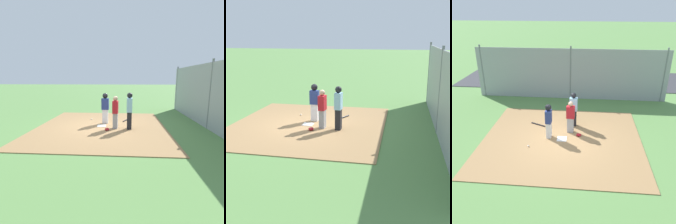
{
  "view_description": "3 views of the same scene",
  "coord_description": "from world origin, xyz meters",
  "views": [
    {
      "loc": [
        -8.97,
        -1.18,
        2.42
      ],
      "look_at": [
        0.14,
        -0.53,
        0.74
      ],
      "focal_mm": 29.02,
      "sensor_mm": 36.0,
      "label": 1
    },
    {
      "loc": [
        -12.16,
        -3.84,
        3.74
      ],
      "look_at": [
        0.16,
        -1.27,
        0.6
      ],
      "focal_mm": 49.89,
      "sensor_mm": 36.0,
      "label": 2
    },
    {
      "loc": [
        -1.03,
        9.6,
        5.83
      ],
      "look_at": [
        -0.02,
        -0.88,
        1.0
      ],
      "focal_mm": 39.08,
      "sensor_mm": 36.0,
      "label": 3
    }
  ],
  "objects": [
    {
      "name": "runner",
      "position": [
        0.61,
        -0.13,
        0.97
      ],
      "size": [
        0.29,
        0.39,
        1.65
      ],
      "rotation": [
        0.0,
        0.0,
        3.11
      ],
      "color": "silver",
      "rests_on": "dirt_infield"
    },
    {
      "name": "umpire",
      "position": [
        -0.43,
        -1.41,
        0.96
      ],
      "size": [
        0.39,
        0.28,
        1.76
      ],
      "rotation": [
        0.0,
        0.0,
        1.53
      ],
      "color": "black",
      "rests_on": "dirt_infield"
    },
    {
      "name": "catcher",
      "position": [
        -0.34,
        -0.73,
        0.85
      ],
      "size": [
        0.4,
        0.29,
        1.58
      ],
      "rotation": [
        0.0,
        0.0,
        1.5
      ],
      "color": "#9E9EA3",
      "rests_on": "dirt_infield"
    },
    {
      "name": "dirt_infield",
      "position": [
        0.0,
        0.0,
        0.01
      ],
      "size": [
        7.2,
        6.4,
        0.03
      ],
      "primitive_type": "cube",
      "color": "#9E774C",
      "rests_on": "ground_plane"
    },
    {
      "name": "home_plate",
      "position": [
        0.0,
        0.0,
        0.04
      ],
      "size": [
        0.45,
        0.45,
        0.02
      ],
      "primitive_type": "cube",
      "rotation": [
        0.0,
        0.0,
        0.02
      ],
      "color": "white",
      "rests_on": "dirt_infield"
    },
    {
      "name": "ground_plane",
      "position": [
        0.0,
        0.0,
        0.0
      ],
      "size": [
        140.0,
        140.0,
        0.0
      ],
      "primitive_type": "plane",
      "color": "#5B8947"
    },
    {
      "name": "baseball",
      "position": [
        1.39,
        0.78,
        0.07
      ],
      "size": [
        0.07,
        0.07,
        0.07
      ],
      "primitive_type": "sphere",
      "color": "white",
      "rests_on": "dirt_infield"
    },
    {
      "name": "catcher_mask",
      "position": [
        -0.77,
        -0.36,
        0.09
      ],
      "size": [
        0.24,
        0.2,
        0.12
      ],
      "primitive_type": "ellipsoid",
      "color": "#B21923",
      "rests_on": "dirt_infield"
    },
    {
      "name": "baseball_bat",
      "position": [
        1.35,
        -1.27,
        0.06
      ],
      "size": [
        0.79,
        0.4,
        0.06
      ],
      "primitive_type": "cylinder",
      "rotation": [
        0.0,
        1.57,
        2.72
      ],
      "color": "black",
      "rests_on": "dirt_infield"
    },
    {
      "name": "backstop_fence",
      "position": [
        0.0,
        -5.26,
        1.6
      ],
      "size": [
        12.0,
        0.1,
        3.35
      ],
      "color": "#93999E",
      "rests_on": "ground_plane"
    }
  ]
}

